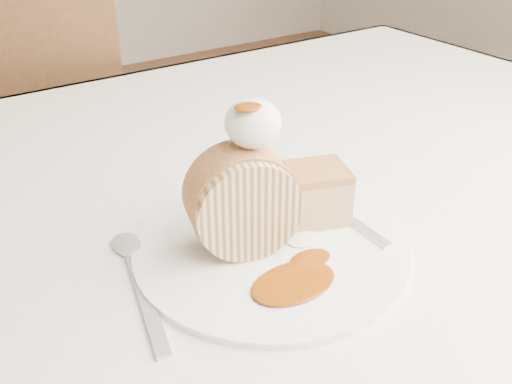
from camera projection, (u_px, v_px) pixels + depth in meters
table at (227, 252)px, 0.70m from camera, size 1.40×0.90×0.75m
chair_far at (20, 157)px, 1.20m from camera, size 0.55×0.55×0.94m
plate at (271, 247)px, 0.54m from camera, size 0.33×0.33×0.01m
roulade_slice at (243, 202)px, 0.52m from camera, size 0.11×0.08×0.10m
cake_chunk at (317, 196)px, 0.57m from camera, size 0.07×0.07×0.05m
whipped_cream at (253, 123)px, 0.49m from camera, size 0.05×0.05×0.04m
caramel_drizzle at (248, 101)px, 0.47m from camera, size 0.03×0.02×0.01m
caramel_pool at (293, 282)px, 0.49m from camera, size 0.09×0.08×0.00m
fork at (350, 220)px, 0.58m from camera, size 0.03×0.16×0.00m
spoon at (147, 302)px, 0.48m from camera, size 0.06×0.16×0.00m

